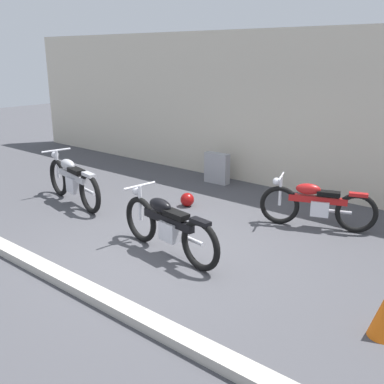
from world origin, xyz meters
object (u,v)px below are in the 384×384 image
stone_marker (217,168)px  motorcycle_silver (73,180)px  helmet (187,200)px  motorcycle_red (316,204)px  motorcycle_black (168,226)px

stone_marker → motorcycle_silver: (-1.31, -3.03, 0.12)m
stone_marker → helmet: size_ratio=2.61×
helmet → motorcycle_red: size_ratio=0.15×
motorcycle_red → motorcycle_black: bearing=42.2°
helmet → motorcycle_red: (2.43, 0.53, 0.29)m
stone_marker → helmet: 1.82m
motorcycle_black → helmet: bearing=-49.5°
stone_marker → motorcycle_red: 3.21m
motorcycle_red → motorcycle_silver: motorcycle_silver is taller
stone_marker → motorcycle_black: 3.99m
helmet → motorcycle_red: 2.50m
motorcycle_black → motorcycle_silver: (-3.07, 0.56, 0.02)m
motorcycle_black → motorcycle_red: bearing=-109.4°
motorcycle_silver → helmet: bearing=-133.6°
stone_marker → helmet: (0.55, -1.72, -0.22)m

